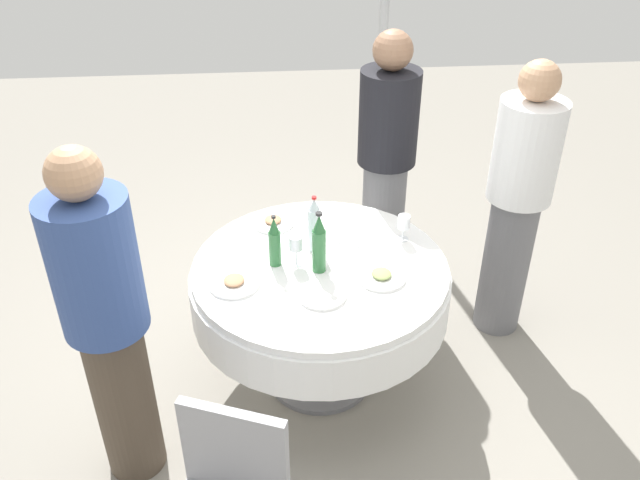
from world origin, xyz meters
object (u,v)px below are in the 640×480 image
plate_south (234,283)px  bottle_green_inner (275,242)px  plate_front (322,295)px  wine_glass_outer (404,223)px  person_east (386,162)px  plate_far (273,222)px  dining_table (320,290)px  person_near (517,201)px  wine_glass_north (313,212)px  bottle_green_near (319,244)px  plate_mid (381,276)px  bottle_clear_east (314,225)px  wine_glass_right (296,244)px  person_inner (107,322)px

plate_south → bottle_green_inner: bearing=127.8°
bottle_green_inner → plate_front: (0.27, 0.20, -0.12)m
bottle_green_inner → wine_glass_outer: bearing=104.3°
bottle_green_inner → person_east: bearing=140.7°
plate_far → bottle_green_inner: bearing=0.3°
dining_table → person_near: bearing=108.7°
bottle_green_inner → wine_glass_north: bottle_green_inner is taller
bottle_green_near → person_near: (-0.41, 1.09, -0.05)m
bottle_green_near → wine_glass_north: size_ratio=2.27×
person_east → bottle_green_near: bearing=-89.3°
bottle_green_inner → wine_glass_north: size_ratio=1.94×
wine_glass_north → plate_mid: wine_glass_north is taller
plate_far → plate_front: bearing=17.8°
bottle_clear_east → plate_front: bearing=0.9°
bottle_green_near → wine_glass_right: bearing=-118.8°
bottle_green_inner → wine_glass_right: size_ratio=1.73×
wine_glass_outer → plate_mid: size_ratio=0.60×
person_inner → bottle_green_near: bearing=-91.8°
dining_table → person_east: bearing=151.6°
wine_glass_outer → plate_mid: 0.37m
wine_glass_north → plate_far: size_ratio=0.64×
dining_table → wine_glass_outer: wine_glass_outer is taller
wine_glass_right → plate_south: wine_glass_right is taller
bottle_green_inner → wine_glass_outer: (-0.17, 0.65, -0.03)m
bottle_clear_east → plate_far: (-0.26, -0.20, -0.13)m
person_east → person_inner: bearing=-107.3°
plate_far → dining_table: bearing=28.5°
wine_glass_outer → person_east: (-0.65, 0.02, 0.02)m
wine_glass_outer → person_near: bearing=105.0°
bottle_green_near → bottle_green_inner: 0.22m
plate_front → bottle_clear_east: bearing=-179.1°
bottle_clear_east → wine_glass_outer: bottle_clear_east is taller
bottle_green_near → person_east: bearing=152.3°
plate_mid → plate_front: bearing=-68.6°
plate_far → person_inner: 1.12m
plate_mid → wine_glass_right: bearing=-110.8°
bottle_green_near → bottle_green_inner: (-0.07, -0.21, -0.02)m
dining_table → plate_far: plate_far is taller
dining_table → wine_glass_outer: size_ratio=9.19×
bottle_clear_east → bottle_green_inner: 0.23m
plate_far → plate_mid: (0.53, 0.49, -0.00)m
plate_far → bottle_clear_east: bearing=37.9°
plate_mid → wine_glass_outer: bearing=153.5°
bottle_green_near → wine_glass_outer: 0.51m
plate_far → person_inner: size_ratio=0.14×
plate_front → plate_far: (-0.64, -0.21, 0.00)m
bottle_green_near → wine_glass_outer: (-0.23, 0.45, -0.05)m
wine_glass_north → plate_south: 0.62m
bottle_green_inner → plate_south: bearing=-52.2°
plate_far → person_east: (-0.45, 0.67, 0.10)m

